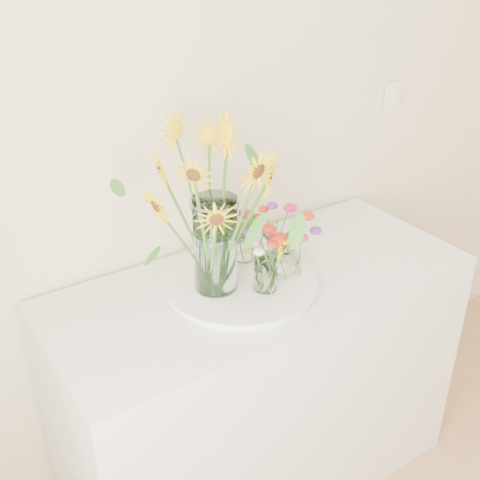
{
  "coord_description": "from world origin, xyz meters",
  "views": [
    {
      "loc": [
        -1.48,
        0.59,
        1.94
      ],
      "look_at": [
        -0.61,
        1.9,
        1.09
      ],
      "focal_mm": 45.0,
      "sensor_mm": 36.0,
      "label": 1
    }
  ],
  "objects": [
    {
      "name": "counter",
      "position": [
        -0.51,
        1.93,
        0.45
      ],
      "size": [
        1.4,
        0.6,
        0.9
      ],
      "primitive_type": "cube",
      "color": "white",
      "rests_on": "ground_plane"
    },
    {
      "name": "tray",
      "position": [
        -0.59,
        1.93,
        0.91
      ],
      "size": [
        0.46,
        0.46,
        0.02
      ],
      "primitive_type": "cylinder",
      "color": "white",
      "rests_on": "counter"
    },
    {
      "name": "mason_jar",
      "position": [
        -0.68,
        1.93,
        1.08
      ],
      "size": [
        0.16,
        0.16,
        0.3
      ],
      "primitive_type": "cylinder",
      "rotation": [
        0.0,
        0.0,
        0.28
      ],
      "color": "#A6CDD1",
      "rests_on": "tray"
    },
    {
      "name": "sunflower_bouquet",
      "position": [
        -0.68,
        1.93,
        1.2
      ],
      "size": [
        0.88,
        0.88,
        0.55
      ],
      "primitive_type": null,
      "rotation": [
        0.0,
        0.0,
        0.28
      ],
      "color": "yellow",
      "rests_on": "tray"
    },
    {
      "name": "small_vase_a",
      "position": [
        -0.56,
        1.84,
        0.99
      ],
      "size": [
        0.09,
        0.09,
        0.12
      ],
      "primitive_type": "cylinder",
      "rotation": [
        0.0,
        0.0,
        0.3
      ],
      "color": "white",
      "rests_on": "tray"
    },
    {
      "name": "wildflower_posy_a",
      "position": [
        -0.56,
        1.84,
        1.03
      ],
      "size": [
        0.19,
        0.19,
        0.21
      ],
      "primitive_type": null,
      "color": "red",
      "rests_on": "tray"
    },
    {
      "name": "small_vase_b",
      "position": [
        -0.44,
        1.89,
        0.99
      ],
      "size": [
        0.11,
        0.11,
        0.13
      ],
      "primitive_type": null,
      "rotation": [
        0.0,
        0.0,
        0.22
      ],
      "color": "white",
      "rests_on": "tray"
    },
    {
      "name": "wildflower_posy_b",
      "position": [
        -0.44,
        1.89,
        1.03
      ],
      "size": [
        0.23,
        0.23,
        0.22
      ],
      "primitive_type": null,
      "color": "red",
      "rests_on": "tray"
    },
    {
      "name": "small_vase_c",
      "position": [
        -0.51,
        2.03,
        0.99
      ],
      "size": [
        0.08,
        0.08,
        0.12
      ],
      "primitive_type": "cylinder",
      "rotation": [
        0.0,
        0.0,
        0.12
      ],
      "color": "white",
      "rests_on": "tray"
    },
    {
      "name": "wildflower_posy_c",
      "position": [
        -0.51,
        2.03,
        1.03
      ],
      "size": [
        0.19,
        0.19,
        0.21
      ],
      "primitive_type": null,
      "color": "red",
      "rests_on": "tray"
    }
  ]
}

